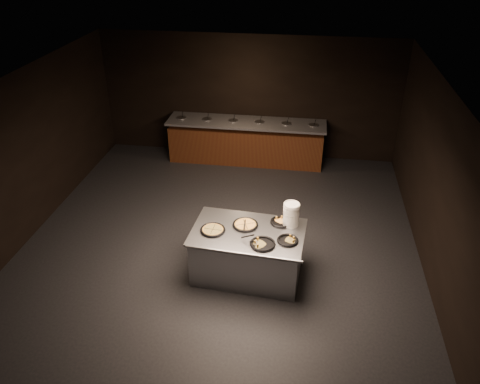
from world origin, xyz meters
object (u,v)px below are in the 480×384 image
(plate_stack, at_px, (291,214))
(pan_cheese_whole, at_px, (245,225))
(pan_veggie_whole, at_px, (213,230))
(serving_counter, at_px, (248,253))

(plate_stack, relative_size, pan_cheese_whole, 0.95)
(pan_veggie_whole, bearing_deg, plate_stack, 16.35)
(plate_stack, bearing_deg, pan_veggie_whole, -163.65)
(serving_counter, distance_m, pan_veggie_whole, 0.72)
(pan_veggie_whole, xyz_separation_m, pan_cheese_whole, (0.49, 0.22, 0.00))
(plate_stack, bearing_deg, serving_counter, -156.38)
(serving_counter, distance_m, pan_cheese_whole, 0.49)
(serving_counter, xyz_separation_m, plate_stack, (0.65, 0.28, 0.63))
(serving_counter, xyz_separation_m, pan_cheese_whole, (-0.06, 0.15, 0.46))
(serving_counter, height_order, plate_stack, plate_stack)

